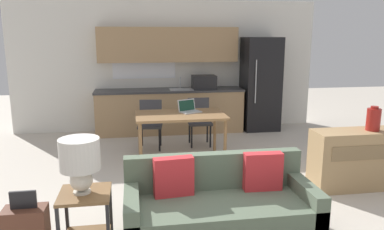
# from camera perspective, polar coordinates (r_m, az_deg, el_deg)

# --- Properties ---
(wall_back) EXTENTS (6.40, 0.07, 2.70)m
(wall_back) POSITION_cam_1_polar(r_m,az_deg,el_deg) (8.00, -3.77, 7.49)
(wall_back) COLOR silver
(wall_back) RESTS_ON ground_plane
(kitchen_counter) EXTENTS (3.03, 0.65, 2.15)m
(kitchen_counter) POSITION_cam_1_polar(r_m,az_deg,el_deg) (7.76, -3.35, 3.56)
(kitchen_counter) COLOR tan
(kitchen_counter) RESTS_ON ground_plane
(refrigerator) EXTENTS (0.74, 0.69, 1.95)m
(refrigerator) POSITION_cam_1_polar(r_m,az_deg,el_deg) (8.08, 10.38, 4.66)
(refrigerator) COLOR black
(refrigerator) RESTS_ON ground_plane
(dining_table) EXTENTS (1.42, 0.86, 0.76)m
(dining_table) POSITION_cam_1_polar(r_m,az_deg,el_deg) (5.97, -1.78, -0.49)
(dining_table) COLOR olive
(dining_table) RESTS_ON ground_plane
(couch) EXTENTS (1.87, 0.80, 0.80)m
(couch) POSITION_cam_1_polar(r_m,az_deg,el_deg) (3.88, 4.13, -13.45)
(couch) COLOR #3D2D1E
(couch) RESTS_ON ground_plane
(side_table) EXTENTS (0.46, 0.46, 0.58)m
(side_table) POSITION_cam_1_polar(r_m,az_deg,el_deg) (3.72, -15.87, -13.97)
(side_table) COLOR brown
(side_table) RESTS_ON ground_plane
(table_lamp) EXTENTS (0.36, 0.36, 0.51)m
(table_lamp) POSITION_cam_1_polar(r_m,az_deg,el_deg) (3.54, -16.70, -6.49)
(table_lamp) COLOR silver
(table_lamp) RESTS_ON side_table
(credenza) EXTENTS (1.10, 0.43, 0.78)m
(credenza) POSITION_cam_1_polar(r_m,az_deg,el_deg) (5.39, 23.38, -6.21)
(credenza) COLOR tan
(credenza) RESTS_ON ground_plane
(vase) EXTENTS (0.17, 0.17, 0.32)m
(vase) POSITION_cam_1_polar(r_m,az_deg,el_deg) (5.36, 25.92, -0.58)
(vase) COLOR maroon
(vase) RESTS_ON credenza
(dining_chair_far_left) EXTENTS (0.47, 0.47, 0.85)m
(dining_chair_far_left) POSITION_cam_1_polar(r_m,az_deg,el_deg) (6.72, -6.35, -1.00)
(dining_chair_far_left) COLOR #38383D
(dining_chair_far_left) RESTS_ON ground_plane
(dining_chair_far_right) EXTENTS (0.43, 0.43, 0.85)m
(dining_chair_far_right) POSITION_cam_1_polar(r_m,az_deg,el_deg) (6.89, 1.11, -0.61)
(dining_chair_far_right) COLOR #38383D
(dining_chair_far_right) RESTS_ON ground_plane
(laptop) EXTENTS (0.40, 0.36, 0.20)m
(laptop) POSITION_cam_1_polar(r_m,az_deg,el_deg) (6.11, -0.50, 0.92)
(laptop) COLOR #B7BABC
(laptop) RESTS_ON dining_table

